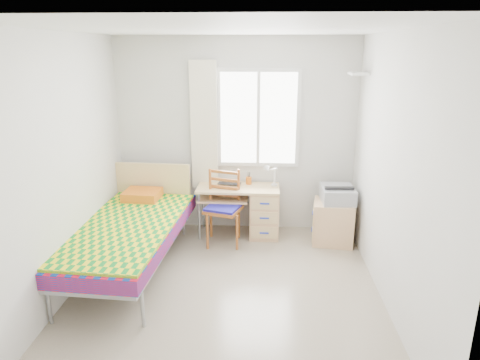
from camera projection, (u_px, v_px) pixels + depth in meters
name	position (u px, v px, depth m)	size (l,w,h in m)	color
floor	(225.00, 292.00, 4.47)	(3.50, 3.50, 0.00)	#BCAD93
ceiling	(222.00, 29.00, 3.71)	(3.50, 3.50, 0.00)	white
wall_back	(236.00, 137.00, 5.76)	(3.20, 3.20, 0.00)	silver
wall_left	(61.00, 170.00, 4.18)	(3.50, 3.50, 0.00)	silver
wall_right	(394.00, 175.00, 4.01)	(3.50, 3.50, 0.00)	silver
window	(258.00, 119.00, 5.65)	(1.10, 0.04, 1.30)	white
curtain	(204.00, 126.00, 5.67)	(0.35, 0.05, 1.70)	white
floating_shelf	(358.00, 74.00, 5.10)	(0.20, 0.32, 0.03)	white
bed	(129.00, 229.00, 4.84)	(1.19, 2.32, 0.98)	#999DA2
desk	(259.00, 209.00, 5.74)	(1.09, 0.51, 0.68)	tan
chair	(224.00, 203.00, 5.49)	(0.52, 0.52, 0.96)	#94531C
cabinet	(333.00, 222.00, 5.55)	(0.57, 0.52, 0.55)	tan
printer	(337.00, 194.00, 5.47)	(0.42, 0.48, 0.20)	#ABAEB3
laptop	(229.00, 185.00, 5.71)	(0.31, 0.20, 0.02)	black
pen_cup	(249.00, 181.00, 5.78)	(0.08, 0.08, 0.10)	orange
task_lamp	(270.00, 173.00, 5.55)	(0.20, 0.30, 0.33)	white
book	(226.00, 194.00, 5.68)	(0.14, 0.19, 0.01)	gray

